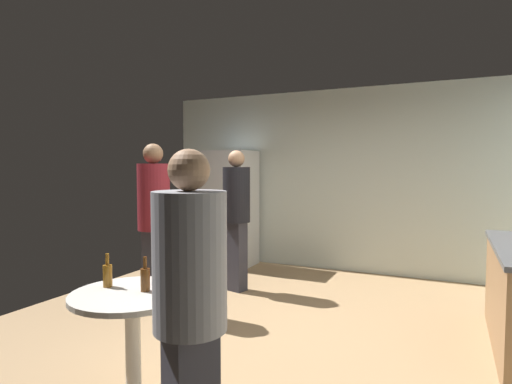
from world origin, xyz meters
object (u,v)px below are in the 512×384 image
at_px(refrigerator, 231,208).
at_px(person_in_black_shirt, 236,209).
at_px(plastic_cup_red, 170,279).
at_px(person_in_maroon_shirt, 154,214).
at_px(beer_bottle_amber, 108,275).
at_px(beer_bottle_brown, 145,279).
at_px(person_in_gray_shirt, 190,298).
at_px(foreground_table, 132,308).

xyz_separation_m(refrigerator, person_in_black_shirt, (0.71, -1.16, 0.13)).
xyz_separation_m(plastic_cup_red, person_in_maroon_shirt, (-1.12, 1.24, 0.27)).
relative_size(beer_bottle_amber, person_in_black_shirt, 0.13).
distance_m(refrigerator, beer_bottle_brown, 3.86).
distance_m(plastic_cup_red, person_in_gray_shirt, 1.00).
xyz_separation_m(foreground_table, plastic_cup_red, (0.15, 0.21, 0.16)).
relative_size(foreground_table, person_in_gray_shirt, 0.49).
height_order(refrigerator, foreground_table, refrigerator).
relative_size(foreground_table, beer_bottle_brown, 3.48).
bearing_deg(refrigerator, plastic_cup_red, -67.90).
bearing_deg(beer_bottle_amber, person_in_gray_shirt, -27.84).
relative_size(beer_bottle_amber, person_in_gray_shirt, 0.14).
bearing_deg(beer_bottle_amber, person_in_black_shirt, 97.02).
relative_size(plastic_cup_red, person_in_gray_shirt, 0.07).
bearing_deg(person_in_gray_shirt, person_in_maroon_shirt, -22.31).
distance_m(person_in_maroon_shirt, person_in_gray_shirt, 2.66).
height_order(refrigerator, person_in_black_shirt, refrigerator).
distance_m(foreground_table, plastic_cup_red, 0.30).
bearing_deg(beer_bottle_brown, person_in_black_shirt, 103.87).
relative_size(beer_bottle_brown, person_in_gray_shirt, 0.14).
bearing_deg(person_in_maroon_shirt, beer_bottle_brown, 28.23).
bearing_deg(foreground_table, person_in_black_shirt, 102.14).
distance_m(beer_bottle_brown, person_in_maroon_shirt, 1.75).
height_order(plastic_cup_red, person_in_black_shirt, person_in_black_shirt).
xyz_separation_m(beer_bottle_amber, person_in_black_shirt, (-0.31, 2.48, 0.21)).
relative_size(refrigerator, beer_bottle_amber, 7.83).
bearing_deg(refrigerator, person_in_maroon_shirt, -82.72).
bearing_deg(plastic_cup_red, foreground_table, -125.67).
height_order(beer_bottle_amber, person_in_black_shirt, person_in_black_shirt).
bearing_deg(plastic_cup_red, beer_bottle_amber, -154.06).
relative_size(refrigerator, beer_bottle_brown, 7.83).
relative_size(beer_bottle_amber, beer_bottle_brown, 1.00).
xyz_separation_m(person_in_maroon_shirt, person_in_gray_shirt, (1.78, -1.97, -0.10)).
relative_size(person_in_maroon_shirt, person_in_gray_shirt, 1.10).
height_order(beer_bottle_amber, person_in_maroon_shirt, person_in_maroon_shirt).
distance_m(foreground_table, beer_bottle_amber, 0.30).
xyz_separation_m(foreground_table, beer_bottle_brown, (0.07, 0.05, 0.19)).
height_order(beer_bottle_brown, person_in_maroon_shirt, person_in_maroon_shirt).
height_order(beer_bottle_brown, plastic_cup_red, beer_bottle_brown).
bearing_deg(foreground_table, plastic_cup_red, 54.33).
bearing_deg(plastic_cup_red, refrigerator, 112.10).
relative_size(foreground_table, person_in_black_shirt, 0.46).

